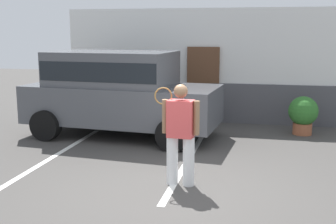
# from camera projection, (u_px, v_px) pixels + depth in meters

# --- Properties ---
(ground_plane) EXTENTS (40.00, 40.00, 0.00)m
(ground_plane) POSITION_uv_depth(u_px,v_px,m) (175.00, 190.00, 6.93)
(ground_plane) COLOR #423F3D
(parking_stripe_0) EXTENTS (0.12, 4.40, 0.01)m
(parking_stripe_0) POSITION_uv_depth(u_px,v_px,m) (58.00, 154.00, 8.96)
(parking_stripe_0) COLOR silver
(parking_stripe_0) RESTS_ON ground_plane
(parking_stripe_1) EXTENTS (0.12, 4.40, 0.01)m
(parking_stripe_1) POSITION_uv_depth(u_px,v_px,m) (186.00, 162.00, 8.39)
(parking_stripe_1) COLOR silver
(parking_stripe_1) RESTS_ON ground_plane
(house_frontage) EXTENTS (8.57, 0.40, 3.15)m
(house_frontage) POSITION_uv_depth(u_px,v_px,m) (215.00, 69.00, 12.08)
(house_frontage) COLOR white
(house_frontage) RESTS_ON ground_plane
(parked_suv) EXTENTS (4.75, 2.48, 2.05)m
(parked_suv) POSITION_uv_depth(u_px,v_px,m) (118.00, 89.00, 10.37)
(parked_suv) COLOR #4C4F54
(parked_suv) RESTS_ON ground_plane
(tennis_player_man) EXTENTS (0.76, 0.29, 1.69)m
(tennis_player_man) POSITION_uv_depth(u_px,v_px,m) (180.00, 133.00, 7.04)
(tennis_player_man) COLOR white
(tennis_player_man) RESTS_ON ground_plane
(potted_plant_by_porch) EXTENTS (0.72, 0.72, 0.95)m
(potted_plant_by_porch) POSITION_uv_depth(u_px,v_px,m) (303.00, 113.00, 10.61)
(potted_plant_by_porch) COLOR #9E5638
(potted_plant_by_porch) RESTS_ON ground_plane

